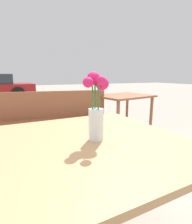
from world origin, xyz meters
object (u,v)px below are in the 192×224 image
Objects in this scene: flower_vase at (96,110)px; table_back at (124,102)px; bench_near at (46,118)px; table_front at (92,154)px.

table_back is at bearing 51.85° from flower_vase.
flower_vase reaches higher than bench_near.
table_front is 2.15m from table_back.
table_back is (1.31, -0.06, 0.16)m from bench_near.
bench_near is (0.03, 1.76, -0.43)m from flower_vase.
table_front is 0.25m from flower_vase.
flower_vase is 0.35× the size of table_back.
bench_near is 1.32m from table_back.
table_front is at bearing -128.79° from table_back.
table_front is at bearing 134.56° from flower_vase.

